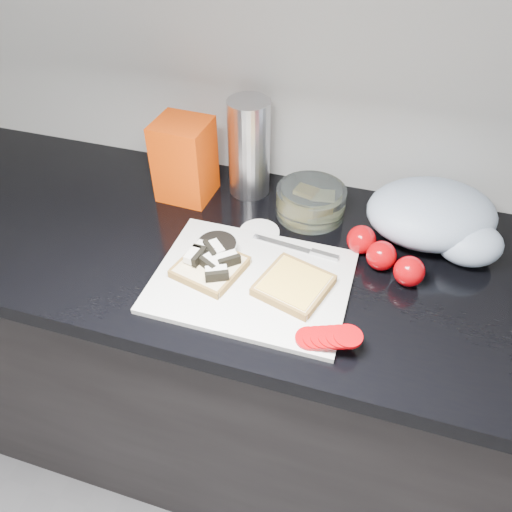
% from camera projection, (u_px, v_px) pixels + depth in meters
% --- Properties ---
extents(base_cabinet, '(3.50, 0.60, 0.86)m').
position_uv_depth(base_cabinet, '(301.00, 381.00, 1.41)').
color(base_cabinet, black).
rests_on(base_cabinet, ground).
extents(countertop, '(3.50, 0.64, 0.04)m').
position_uv_depth(countertop, '(313.00, 266.00, 1.11)').
color(countertop, black).
rests_on(countertop, base_cabinet).
extents(cutting_board, '(0.40, 0.30, 0.01)m').
position_uv_depth(cutting_board, '(252.00, 281.00, 1.04)').
color(cutting_board, silver).
rests_on(cutting_board, countertop).
extents(bread_left, '(0.16, 0.16, 0.04)m').
position_uv_depth(bread_left, '(211.00, 265.00, 1.04)').
color(bread_left, beige).
rests_on(bread_left, cutting_board).
extents(bread_right, '(0.17, 0.17, 0.02)m').
position_uv_depth(bread_right, '(294.00, 285.00, 1.01)').
color(bread_right, beige).
rests_on(bread_right, cutting_board).
extents(tomato_slices, '(0.13, 0.08, 0.03)m').
position_uv_depth(tomato_slices, '(328.00, 337.00, 0.90)').
color(tomato_slices, '#A60308').
rests_on(tomato_slices, cutting_board).
extents(knife, '(0.20, 0.04, 0.01)m').
position_uv_depth(knife, '(306.00, 250.00, 1.09)').
color(knife, '#B6B5BA').
rests_on(knife, cutting_board).
extents(seed_tub, '(0.09, 0.09, 0.04)m').
position_uv_depth(seed_tub, '(217.00, 250.00, 1.08)').
color(seed_tub, gray).
rests_on(seed_tub, countertop).
extents(tub_lid, '(0.10, 0.10, 0.01)m').
position_uv_depth(tub_lid, '(259.00, 232.00, 1.16)').
color(tub_lid, white).
rests_on(tub_lid, countertop).
extents(glass_bowl, '(0.17, 0.17, 0.07)m').
position_uv_depth(glass_bowl, '(311.00, 202.00, 1.19)').
color(glass_bowl, silver).
rests_on(glass_bowl, countertop).
extents(bread_bag, '(0.13, 0.12, 0.20)m').
position_uv_depth(bread_bag, '(185.00, 160.00, 1.21)').
color(bread_bag, '#DB3B03').
rests_on(bread_bag, countertop).
extents(steel_canister, '(0.10, 0.10, 0.24)m').
position_uv_depth(steel_canister, '(249.00, 148.00, 1.21)').
color(steel_canister, '#B0B0B5').
rests_on(steel_canister, countertop).
extents(grocery_bag, '(0.34, 0.30, 0.13)m').
position_uv_depth(grocery_bag, '(436.00, 218.00, 1.10)').
color(grocery_bag, '#A9BAD0').
rests_on(grocery_bag, countertop).
extents(whole_tomatoes, '(0.17, 0.14, 0.06)m').
position_uv_depth(whole_tomatoes, '(383.00, 255.00, 1.06)').
color(whole_tomatoes, '#A60308').
rests_on(whole_tomatoes, countertop).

